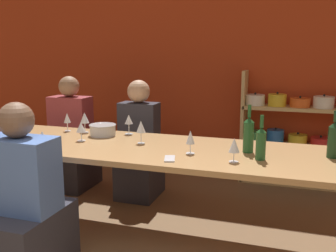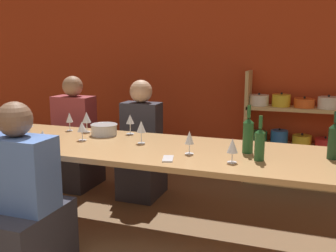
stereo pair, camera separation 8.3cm
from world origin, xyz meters
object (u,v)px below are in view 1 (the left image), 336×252
(wine_glass_white_b, at_px, (81,128))
(wine_glass_red_c, at_px, (85,118))
(dining_table, at_px, (164,156))
(person_far_a, at_px, (72,147))
(cell_phone, at_px, (170,159))
(person_near_a, at_px, (23,218))
(wine_glass_empty_a, at_px, (141,127))
(wine_glass_red_d, at_px, (129,120))
(wine_bottle_green, at_px, (261,143))
(wine_glass_white_d, at_px, (190,138))
(wine_glass_white_a, at_px, (67,119))
(wine_bottle_amber, at_px, (334,139))
(wine_glass_red_a, at_px, (234,146))
(shelf_unit, at_px, (297,139))
(mixing_bowl, at_px, (103,129))
(wine_glass_red_e, at_px, (27,124))
(person_far_b, at_px, (140,154))
(wine_bottle_dark, at_px, (249,134))
(wine_glass_white_c, at_px, (42,137))

(wine_glass_white_b, height_order, wine_glass_red_c, wine_glass_red_c)
(dining_table, distance_m, person_far_a, 1.58)
(cell_phone, relative_size, person_near_a, 0.14)
(wine_glass_empty_a, distance_m, wine_glass_red_d, 0.37)
(wine_bottle_green, relative_size, wine_glass_white_d, 1.82)
(wine_glass_white_a, distance_m, person_far_a, 0.73)
(wine_bottle_amber, distance_m, wine_glass_red_a, 0.71)
(shelf_unit, height_order, wine_glass_red_c, shelf_unit)
(wine_glass_red_d, bearing_deg, cell_phone, -47.86)
(mixing_bowl, xyz_separation_m, person_far_a, (-0.69, 0.58, -0.35))
(wine_glass_red_e, distance_m, person_far_b, 1.14)
(wine_glass_red_e, bearing_deg, wine_glass_empty_a, 5.57)
(wine_glass_red_c, distance_m, wine_glass_white_d, 1.17)
(wine_glass_white_b, xyz_separation_m, person_near_a, (0.05, -0.82, -0.43))
(wine_glass_red_e, bearing_deg, wine_glass_red_c, 41.73)
(mixing_bowl, relative_size, wine_bottle_dark, 0.67)
(wine_glass_red_a, xyz_separation_m, wine_glass_white_b, (-1.28, 0.22, -0.00))
(wine_glass_red_d, bearing_deg, wine_bottle_dark, -15.27)
(wine_glass_red_d, height_order, person_far_a, person_far_a)
(wine_bottle_green, xyz_separation_m, wine_bottle_amber, (0.47, 0.21, 0.01))
(wine_glass_white_a, height_order, wine_glass_red_d, wine_glass_red_d)
(wine_glass_white_d, bearing_deg, wine_glass_white_a, 162.16)
(wine_bottle_dark, xyz_separation_m, wine_glass_white_c, (-1.43, -0.45, -0.03))
(dining_table, distance_m, wine_glass_empty_a, 0.30)
(wine_bottle_dark, height_order, wine_glass_white_d, wine_bottle_dark)
(person_far_a, relative_size, person_far_b, 1.02)
(mixing_bowl, relative_size, cell_phone, 1.44)
(shelf_unit, xyz_separation_m, wine_bottle_amber, (0.23, -1.57, 0.36))
(wine_glass_red_e, height_order, cell_phone, wine_glass_red_e)
(shelf_unit, xyz_separation_m, wine_bottle_dark, (-0.34, -1.61, 0.37))
(wine_glass_white_a, bearing_deg, cell_phone, -26.91)
(wine_bottle_green, bearing_deg, wine_glass_empty_a, 169.32)
(wine_glass_white_d, bearing_deg, wine_glass_red_e, 176.80)
(person_far_a, bearing_deg, wine_glass_red_c, 132.55)
(wine_bottle_dark, bearing_deg, wine_glass_white_b, -177.11)
(person_far_a, bearing_deg, wine_glass_red_d, 152.49)
(mixing_bowl, bearing_deg, shelf_unit, 41.63)
(wine_bottle_dark, height_order, wine_glass_white_b, wine_bottle_dark)
(wine_glass_white_b, relative_size, person_far_a, 0.13)
(shelf_unit, height_order, wine_glass_white_a, shelf_unit)
(wine_glass_red_d, bearing_deg, shelf_unit, 42.79)
(wine_glass_empty_a, xyz_separation_m, wine_glass_red_e, (-1.00, -0.10, -0.02))
(wine_glass_empty_a, relative_size, wine_glass_red_d, 1.05)
(wine_glass_white_c, bearing_deg, wine_glass_white_d, 14.83)
(shelf_unit, relative_size, wine_glass_red_a, 7.64)
(person_far_b, bearing_deg, wine_glass_empty_a, 113.74)
(wine_glass_white_c, bearing_deg, wine_bottle_green, 10.23)
(wine_glass_empty_a, height_order, wine_glass_red_e, wine_glass_empty_a)
(wine_glass_empty_a, bearing_deg, wine_glass_red_a, -20.58)
(wine_glass_empty_a, bearing_deg, wine_bottle_green, -10.68)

